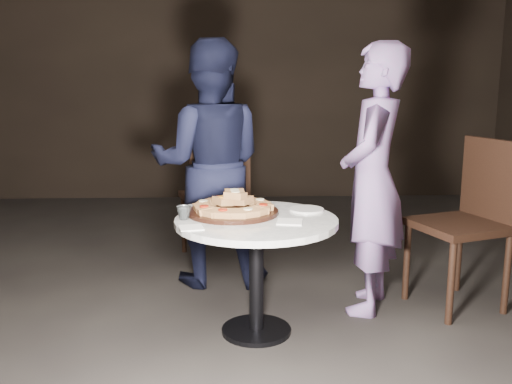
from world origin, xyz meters
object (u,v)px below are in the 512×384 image
at_px(focaccia_pile, 233,204).
at_px(chair_right, 473,211).
at_px(diner_navy, 209,164).
at_px(water_glass, 184,213).
at_px(table, 256,240).
at_px(diner_teal, 373,180).
at_px(chair_far, 216,190).
at_px(serving_board, 233,212).

height_order(focaccia_pile, chair_right, chair_right).
height_order(chair_right, diner_navy, diner_navy).
bearing_deg(diner_navy, water_glass, 84.92).
distance_m(focaccia_pile, diner_navy, 0.74).
distance_m(table, diner_teal, 0.80).
xyz_separation_m(table, diner_teal, (0.69, 0.32, 0.26)).
xyz_separation_m(chair_right, diner_teal, (-0.62, -0.03, 0.20)).
distance_m(table, water_glass, 0.41).
xyz_separation_m(diner_navy, diner_teal, (0.96, -0.50, -0.02)).
height_order(focaccia_pile, water_glass, focaccia_pile).
bearing_deg(chair_right, focaccia_pile, -99.37).
bearing_deg(table, chair_right, 15.30).
relative_size(table, focaccia_pile, 2.07).
height_order(focaccia_pile, chair_far, chair_far).
relative_size(table, diner_navy, 0.57).
height_order(table, chair_far, chair_far).
bearing_deg(focaccia_pile, water_glass, -156.49).
bearing_deg(table, diner_teal, 25.16).
distance_m(serving_board, chair_far, 1.17).
distance_m(water_glass, chair_far, 1.28).
xyz_separation_m(serving_board, diner_teal, (0.81, 0.22, 0.13)).
xyz_separation_m(focaccia_pile, diner_teal, (0.81, 0.22, 0.09)).
relative_size(serving_board, chair_far, 0.52).
bearing_deg(chair_right, chair_far, -139.65).
bearing_deg(chair_right, diner_navy, -125.74).
relative_size(table, diner_teal, 0.58).
relative_size(focaccia_pile, water_glass, 5.75).
bearing_deg(focaccia_pile, diner_teal, 15.25).
xyz_separation_m(focaccia_pile, diner_navy, (-0.16, 0.72, 0.11)).
bearing_deg(serving_board, chair_right, 10.21).
bearing_deg(diner_navy, serving_board, 103.86).
relative_size(diner_navy, diner_teal, 1.03).
distance_m(table, chair_far, 1.28).
distance_m(water_glass, diner_navy, 0.84).
height_order(table, chair_right, chair_right).
bearing_deg(focaccia_pile, serving_board, -113.46).
bearing_deg(water_glass, table, 1.28).
relative_size(focaccia_pile, chair_right, 0.44).
bearing_deg(chair_far, diner_teal, 117.74).
bearing_deg(table, chair_far, 101.21).
distance_m(focaccia_pile, water_glass, 0.28).
xyz_separation_m(table, water_glass, (-0.38, -0.01, 0.15)).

